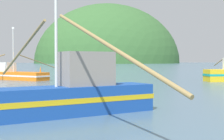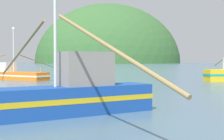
{
  "view_description": "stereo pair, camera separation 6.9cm",
  "coord_description": "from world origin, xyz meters",
  "views": [
    {
      "loc": [
        -6.35,
        -1.33,
        2.26
      ],
      "look_at": [
        1.87,
        27.11,
        1.4
      ],
      "focal_mm": 54.01,
      "sensor_mm": 36.0,
      "label": 1
    },
    {
      "loc": [
        -6.29,
        -1.34,
        2.26
      ],
      "look_at": [
        1.87,
        27.11,
        1.4
      ],
      "focal_mm": 54.01,
      "sensor_mm": 36.0,
      "label": 2
    }
  ],
  "objects": [
    {
      "name": "fishing_boat_blue",
      "position": [
        -4.67,
        12.34,
        0.83
      ],
      "size": [
        9.12,
        14.78,
        5.48
      ],
      "rotation": [
        0.0,
        0.0,
        3.42
      ],
      "color": "#19479E",
      "rests_on": "ground"
    },
    {
      "name": "fishing_boat_orange",
      "position": [
        -6.8,
        39.86,
        0.64
      ],
      "size": [
        11.39,
        9.86,
        6.11
      ],
      "rotation": [
        0.0,
        0.0,
        5.42
      ],
      "color": "orange",
      "rests_on": "ground"
    },
    {
      "name": "hill_far_right",
      "position": [
        60.52,
        239.58,
        0.0
      ],
      "size": [
        108.19,
        86.55,
        87.73
      ],
      "primitive_type": "ellipsoid",
      "color": "#386633",
      "rests_on": "ground"
    }
  ]
}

